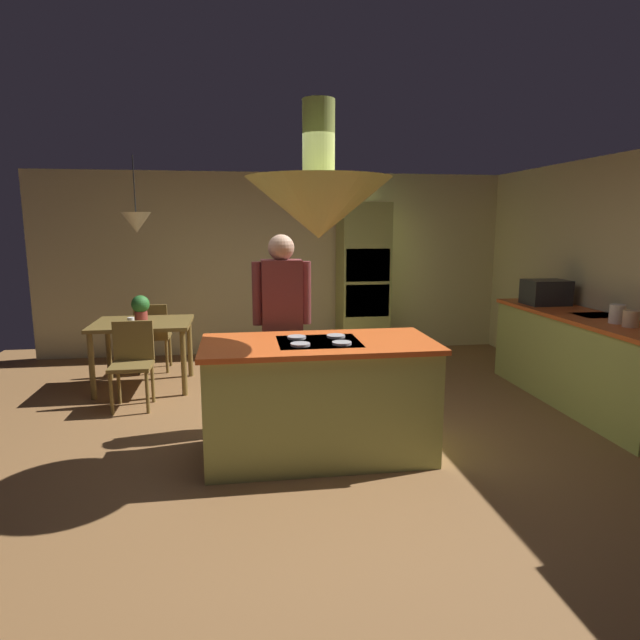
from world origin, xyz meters
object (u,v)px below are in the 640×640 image
Objects in this scene: oven_tower at (363,280)px; chair_facing_island at (132,358)px; kitchen_island at (319,398)px; person_at_island at (282,317)px; canister_sugar at (617,314)px; chair_by_back_wall at (153,332)px; microwave_on_counter at (546,292)px; dining_table at (143,331)px; potted_plant_on_table at (141,307)px; cup_on_table at (131,321)px; canister_flour at (631,319)px.

oven_tower is 2.45× the size of chair_facing_island.
person_at_island is (-0.23, 0.72, 0.54)m from kitchen_island.
canister_sugar is at bearing -6.64° from person_at_island.
person_at_island reaches higher than chair_by_back_wall.
oven_tower is at bearing 121.09° from canister_sugar.
chair_facing_island is 1.89× the size of microwave_on_counter.
dining_table is at bearing -157.79° from oven_tower.
canister_sugar reaches higher than dining_table.
potted_plant_on_table is 3.33× the size of cup_on_table.
cup_on_table is at bearing 84.90° from chair_by_back_wall.
microwave_on_counter reaches higher than dining_table.
person_at_island reaches higher than chair_facing_island.
person_at_island is (-1.33, -2.53, -0.05)m from oven_tower.
canister_sugar is at bearing -21.02° from potted_plant_on_table.
microwave_on_counter is (3.07, 0.83, 0.06)m from person_at_island.
dining_table is 4.59m from microwave_on_counter.
oven_tower is at bearing 62.24° from person_at_island.
dining_table is at bearing 173.05° from microwave_on_counter.
microwave_on_counter is (0.00, 1.37, 0.07)m from canister_flour.
oven_tower is at bearing 32.78° from chair_facing_island.
canister_flour is (4.62, -1.70, 0.21)m from cup_on_table.
canister_sugar reaches higher than chair_facing_island.
canister_flour is (4.54, -1.26, 0.51)m from chair_facing_island.
chair_by_back_wall is at bearing 165.03° from microwave_on_counter.
chair_by_back_wall is 4.73m from microwave_on_counter.
kitchen_island is 2.23m from chair_facing_island.
canister_flour is (2.84, 0.18, 0.54)m from kitchen_island.
oven_tower is 3.52m from canister_flour.
oven_tower reaches higher than chair_facing_island.
person_at_island is at bearing 107.85° from kitchen_island.
dining_table is 4.94m from canister_flour.
chair_facing_island is (-2.80, -1.80, -0.56)m from oven_tower.
person_at_island is at bearing -117.76° from oven_tower.
cup_on_table is 0.20× the size of microwave_on_counter.
cup_on_table is at bearing 133.40° from kitchen_island.
person_at_island is 1.95m from cup_on_table.
cup_on_table reaches higher than dining_table.
kitchen_island is 2.90m from canister_flour.
kitchen_island is 2.61m from cup_on_table.
kitchen_island is 0.86× the size of oven_tower.
canister_flour reaches higher than dining_table.
person_at_island is 3.18m from microwave_on_counter.
microwave_on_counter is (4.54, -1.21, 0.58)m from chair_by_back_wall.
canister_sugar is at bearing 90.00° from canister_flour.
microwave_on_counter is (4.55, -0.56, 0.15)m from potted_plant_on_table.
person_at_island reaches higher than cup_on_table.
person_at_island is at bearing -26.25° from chair_facing_island.
chair_by_back_wall is (-2.80, -0.48, -0.56)m from oven_tower.
chair_by_back_wall is 0.78m from potted_plant_on_table.
canister_sugar is (4.54, -1.08, 0.52)m from chair_facing_island.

